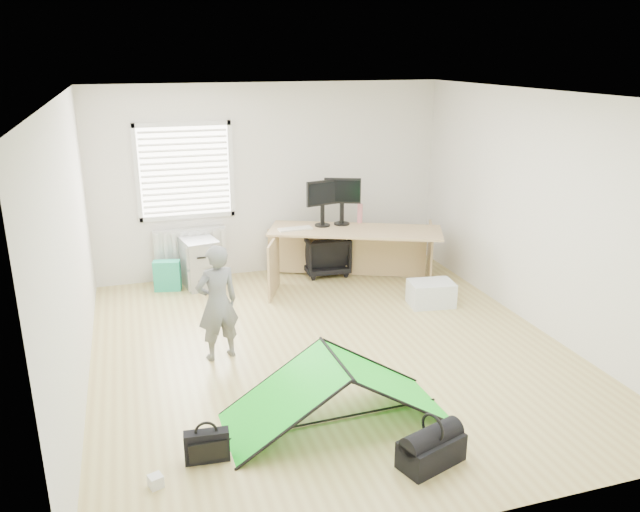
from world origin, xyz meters
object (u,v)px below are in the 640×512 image
object	(u,v)px
filing_cabinet	(199,262)
laptop_bag	(207,446)
monitor_right	(342,208)
thermos	(360,213)
office_chair	(325,254)
storage_crate	(431,293)
kite	(337,390)
desk	(355,257)
person	(217,303)
monitor_left	(322,209)
duffel_bag	(431,451)

from	to	relation	value
filing_cabinet	laptop_bag	distance (m)	3.99
monitor_right	thermos	bearing A→B (deg)	25.34
office_chair	storage_crate	bearing A→B (deg)	123.76
thermos	kite	bearing A→B (deg)	-113.62
desk	kite	world-z (taller)	desk
filing_cabinet	monitor_right	xyz separation A→B (m)	(1.97, -0.29, 0.70)
person	laptop_bag	size ratio (longest dim) A/B	3.53
monitor_left	monitor_right	size ratio (longest dim) A/B	0.98
monitor_right	office_chair	world-z (taller)	monitor_right
desk	duffel_bag	xyz separation A→B (m)	(-0.81, -3.92, -0.28)
filing_cabinet	laptop_bag	xyz separation A→B (m)	(-0.42, -3.96, -0.21)
laptop_bag	thermos	bearing A→B (deg)	59.55
kite	monitor_left	bearing A→B (deg)	72.69
filing_cabinet	kite	bearing A→B (deg)	-89.56
desk	filing_cabinet	world-z (taller)	desk
desk	duffel_bag	world-z (taller)	desk
filing_cabinet	thermos	xyz separation A→B (m)	(2.24, -0.27, 0.59)
thermos	desk	bearing A→B (deg)	-119.63
monitor_right	storage_crate	world-z (taller)	monitor_right
thermos	kite	size ratio (longest dim) A/B	0.14
kite	storage_crate	distance (m)	2.93
desk	storage_crate	size ratio (longest dim) A/B	4.20
desk	laptop_bag	size ratio (longest dim) A/B	6.59
thermos	laptop_bag	size ratio (longest dim) A/B	0.75
storage_crate	desk	bearing A→B (deg)	124.59
storage_crate	duffel_bag	bearing A→B (deg)	-116.81
desk	duffel_bag	bearing A→B (deg)	-78.12
laptop_bag	duffel_bag	size ratio (longest dim) A/B	0.67
monitor_right	office_chair	distance (m)	0.80
thermos	office_chair	distance (m)	0.81
laptop_bag	monitor_right	bearing A→B (deg)	62.34
storage_crate	duffel_bag	xyz separation A→B (m)	(-1.48, -2.94, -0.04)
desk	person	xyz separation A→B (m)	(-2.12, -1.63, 0.23)
desk	monitor_right	distance (m)	0.72
laptop_bag	monitor_left	bearing A→B (deg)	65.56
monitor_left	thermos	world-z (taller)	monitor_left
thermos	monitor_right	bearing A→B (deg)	-176.37
filing_cabinet	duffel_bag	distance (m)	4.70
filing_cabinet	monitor_left	size ratio (longest dim) A/B	1.37
desk	kite	size ratio (longest dim) A/B	1.20
person	duffel_bag	distance (m)	2.69
desk	monitor_left	distance (m)	0.80
monitor_right	thermos	xyz separation A→B (m)	(0.28, 0.02, -0.11)
storage_crate	person	bearing A→B (deg)	-167.05
office_chair	duffel_bag	bearing A→B (deg)	85.78
monitor_left	duffel_bag	xyz separation A→B (m)	(-0.44, -4.24, -0.91)
monitor_left	kite	distance (m)	3.64
thermos	person	distance (m)	3.04
duffel_bag	storage_crate	bearing A→B (deg)	44.54
monitor_right	storage_crate	bearing A→B (deg)	-37.78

